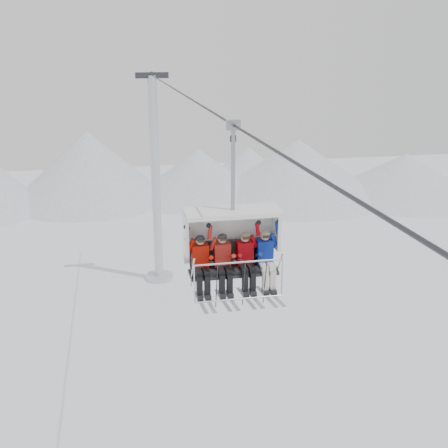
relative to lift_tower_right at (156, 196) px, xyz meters
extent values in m
cone|color=silver|center=(-5.00, 22.00, -2.28)|extent=(16.00, 16.00, 7.00)
cone|color=silver|center=(6.00, 21.00, -3.28)|extent=(14.00, 14.00, 5.00)
cone|color=silver|center=(16.00, 19.00, -2.78)|extent=(18.00, 18.00, 6.00)
cone|color=silver|center=(27.00, 17.00, -3.53)|extent=(16.00, 16.00, 4.50)
cone|color=silver|center=(12.00, 24.00, -3.53)|extent=(12.00, 12.00, 4.50)
cylinder|color=silver|center=(0.00, 0.00, 0.87)|extent=(0.56, 0.56, 13.30)
cylinder|color=silver|center=(0.00, 0.00, -5.63)|extent=(1.80, 1.80, 0.30)
cube|color=#2D2D32|center=(0.00, 0.00, 7.52)|extent=(2.00, 0.35, 0.35)
cylinder|color=#2D2D32|center=(0.00, -22.00, 7.52)|extent=(0.06, 50.00, 0.06)
cube|color=black|center=(0.00, -23.12, 4.17)|extent=(2.00, 0.55, 0.10)
cube|color=black|center=(0.00, -22.86, 4.51)|extent=(2.00, 0.10, 0.58)
cube|color=#2D2D32|center=(0.00, -23.12, 4.08)|extent=(2.09, 0.60, 0.08)
cube|color=white|center=(0.00, -22.64, 4.87)|extent=(2.22, 0.10, 1.32)
cube|color=white|center=(0.00, -23.04, 5.54)|extent=(2.22, 0.90, 0.10)
cylinder|color=silver|center=(0.00, -23.67, 4.54)|extent=(2.03, 0.04, 0.04)
cylinder|color=silver|center=(0.00, -23.74, 3.67)|extent=(2.03, 0.04, 0.04)
cylinder|color=gray|center=(0.00, -23.02, 6.53)|extent=(0.10, 0.10, 1.98)
cube|color=gray|center=(0.00, -23.02, 7.52)|extent=(0.30, 0.18, 0.22)
cube|color=#B61205|center=(-0.78, -23.08, 4.53)|extent=(0.38, 0.25, 0.56)
sphere|color=tan|center=(-0.78, -23.12, 4.93)|extent=(0.21, 0.21, 0.21)
cube|color=black|center=(-0.87, -23.52, 3.99)|extent=(0.13, 0.15, 0.45)
cube|color=black|center=(-0.69, -23.52, 3.99)|extent=(0.13, 0.15, 0.45)
cube|color=#A6A8AF|center=(-0.87, -23.62, 3.63)|extent=(0.09, 1.69, 0.26)
cube|color=#A6A8AF|center=(-0.69, -23.62, 3.63)|extent=(0.09, 1.69, 0.26)
cube|color=#AC2018|center=(-0.27, -23.08, 4.53)|extent=(0.38, 0.25, 0.56)
sphere|color=tan|center=(-0.27, -23.12, 4.93)|extent=(0.21, 0.21, 0.21)
cube|color=black|center=(-0.36, -23.52, 3.99)|extent=(0.13, 0.15, 0.45)
cube|color=black|center=(-0.18, -23.52, 3.99)|extent=(0.13, 0.15, 0.45)
cube|color=#A6A8AF|center=(-0.36, -23.62, 3.63)|extent=(0.09, 1.69, 0.26)
cube|color=#A6A8AF|center=(-0.18, -23.62, 3.63)|extent=(0.09, 1.69, 0.26)
cube|color=#A4030B|center=(0.28, -23.08, 4.53)|extent=(0.38, 0.25, 0.56)
sphere|color=tan|center=(0.28, -23.12, 4.93)|extent=(0.21, 0.21, 0.21)
cube|color=black|center=(0.19, -23.52, 3.99)|extent=(0.13, 0.15, 0.45)
cube|color=black|center=(0.37, -23.52, 3.99)|extent=(0.13, 0.15, 0.45)
cube|color=#A6A8AF|center=(0.19, -23.62, 3.63)|extent=(0.09, 1.69, 0.26)
cube|color=#A6A8AF|center=(0.37, -23.62, 3.63)|extent=(0.09, 1.69, 0.26)
cube|color=navy|center=(0.76, -23.08, 4.53)|extent=(0.38, 0.25, 0.56)
sphere|color=tan|center=(0.76, -23.12, 4.93)|extent=(0.21, 0.21, 0.21)
cube|color=white|center=(0.67, -23.52, 3.99)|extent=(0.13, 0.15, 0.45)
cube|color=white|center=(0.85, -23.52, 3.99)|extent=(0.13, 0.15, 0.45)
cube|color=#A6A8AF|center=(0.67, -23.62, 3.63)|extent=(0.09, 1.69, 0.26)
cube|color=#A6A8AF|center=(0.85, -23.62, 3.63)|extent=(0.09, 1.69, 0.26)
camera|label=1|loc=(-2.65, -35.10, 9.15)|focal=45.00mm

